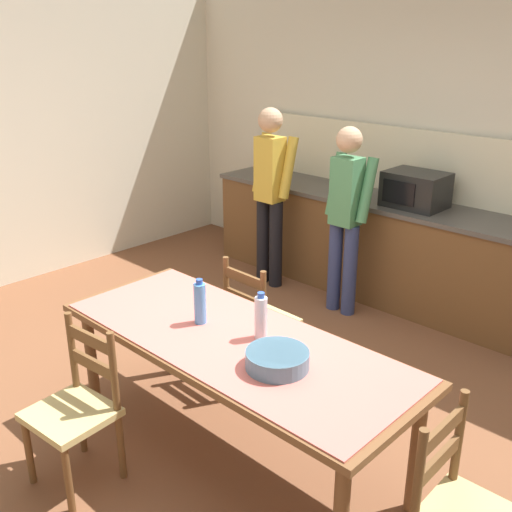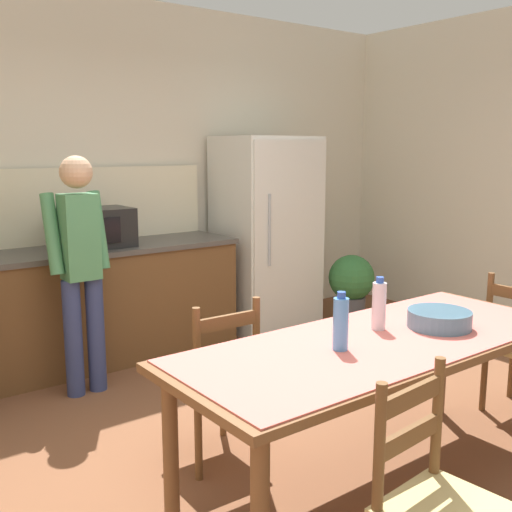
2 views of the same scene
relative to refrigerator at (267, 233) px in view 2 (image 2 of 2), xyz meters
The scene contains 14 objects.
ground_plane 2.80m from the refrigerator, 124.38° to the right, with size 8.32×8.32×0.00m, color brown.
wall_back 1.67m from the refrigerator, 162.54° to the left, with size 6.52×0.12×2.90m, color beige.
kitchen_counter 2.19m from the refrigerator, behind, with size 3.24×0.66×0.92m.
counter_splashback 2.20m from the refrigerator, behind, with size 3.20×0.03×0.60m, color beige.
refrigerator is the anchor object (origin of this frame).
microwave 1.65m from the refrigerator, behind, with size 0.50×0.39×0.30m.
dining_table 2.83m from the refrigerator, 116.97° to the right, with size 2.15×0.85×0.77m.
bottle_near_centre 2.96m from the refrigerator, 121.60° to the right, with size 0.07×0.07×0.27m.
bottle_off_centre 2.68m from the refrigerator, 115.95° to the right, with size 0.07×0.07×0.27m.
serving_bowl 2.73m from the refrigerator, 109.32° to the right, with size 0.32×0.32×0.09m.
chair_side_near_left 3.71m from the refrigerator, 118.65° to the right, with size 0.45×0.43×0.91m.
chair_side_far_left 2.57m from the refrigerator, 134.39° to the right, with size 0.43×0.41×0.91m.
person_at_counter 2.05m from the refrigerator, 165.84° to the right, with size 0.41×0.28×1.63m.
potted_plant 0.97m from the refrigerator, 31.39° to the right, with size 0.44×0.44×0.67m.
Camera 2 is at (-1.92, -2.17, 1.68)m, focal length 42.00 mm.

